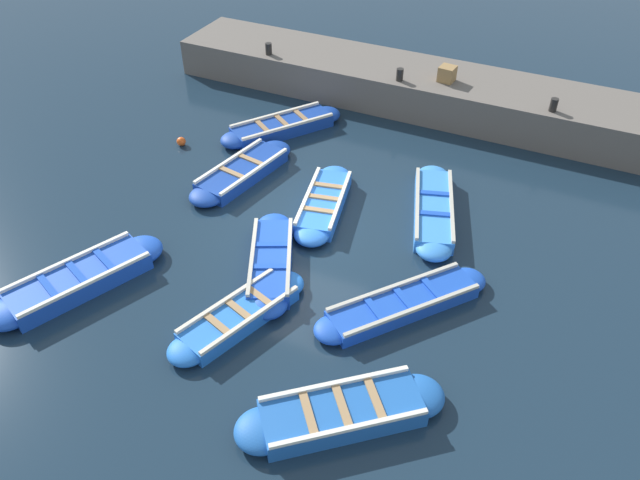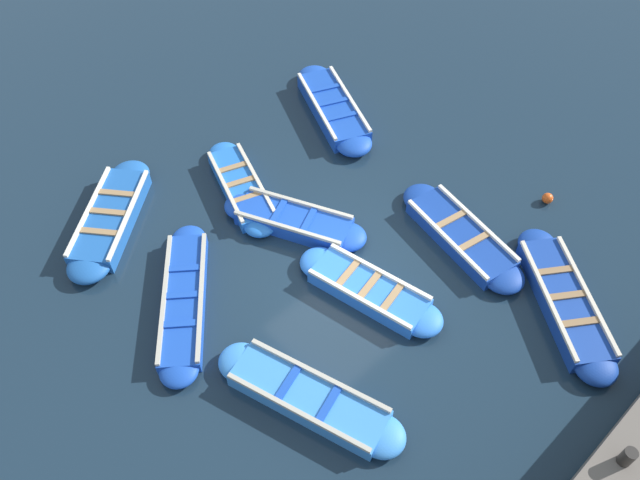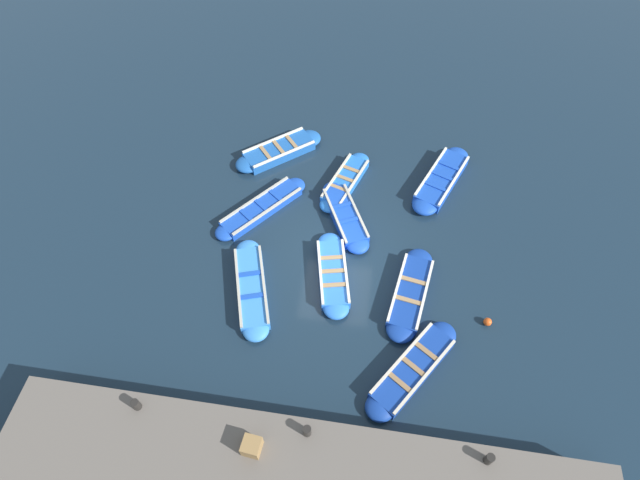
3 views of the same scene
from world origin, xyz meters
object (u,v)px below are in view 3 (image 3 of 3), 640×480
at_px(boat_broadside, 345,182).
at_px(boat_far_corner, 252,288).
at_px(boat_centre, 410,293).
at_px(wooden_crate, 252,446).
at_px(boat_alongside, 413,369).
at_px(boat_outer_left, 279,151).
at_px(boat_near_quay, 345,216).
at_px(buoy_orange_near, 488,322).
at_px(boat_inner_gap, 441,180).
at_px(bollard_north, 489,459).
at_px(boat_drifting, 333,274).
at_px(boat_end_of_row, 262,208).
at_px(bollard_mid_north, 307,431).
at_px(bollard_mid_south, 136,405).

bearing_deg(boat_broadside, boat_far_corner, 154.29).
distance_m(boat_centre, wooden_crate, 6.55).
xyz_separation_m(boat_alongside, boat_far_corner, (1.91, 5.02, -0.01)).
relative_size(boat_outer_left, boat_centre, 0.93).
relative_size(boat_near_quay, boat_outer_left, 0.99).
bearing_deg(boat_broadside, buoy_orange_near, -135.62).
height_order(boat_inner_gap, bollard_north, bollard_north).
xyz_separation_m(boat_drifting, wooden_crate, (-5.68, 1.17, 1.14)).
height_order(boat_broadside, boat_alongside, boat_alongside).
height_order(boat_outer_left, boat_drifting, boat_outer_left).
bearing_deg(boat_end_of_row, bollard_mid_north, -159.07).
xyz_separation_m(boat_near_quay, wooden_crate, (-8.06, 1.28, 1.13)).
bearing_deg(boat_near_quay, bollard_mid_south, 150.19).
bearing_deg(boat_inner_gap, boat_far_corner, 133.22).
distance_m(boat_near_quay, boat_broadside, 1.62).
distance_m(bollard_mid_north, bollard_mid_south, 4.24).
height_order(boat_far_corner, buoy_orange_near, boat_far_corner).
xyz_separation_m(boat_centre, boat_drifting, (0.34, 2.45, 0.00)).
relative_size(boat_broadside, boat_end_of_row, 0.95).
height_order(boat_near_quay, boat_outer_left, boat_outer_left).
relative_size(boat_centre, bollard_mid_south, 10.15).
distance_m(boat_near_quay, boat_drifting, 2.38).
bearing_deg(wooden_crate, boat_drifting, -11.64).
distance_m(bollard_mid_north, wooden_crate, 1.33).
relative_size(boat_end_of_row, bollard_mid_north, 9.84).
xyz_separation_m(boat_near_quay, bollard_mid_south, (-7.52, 4.31, 1.09)).
relative_size(bollard_north, bollard_mid_south, 1.00).
xyz_separation_m(boat_near_quay, bollard_north, (-7.52, -4.18, 1.09)).
height_order(bollard_mid_north, buoy_orange_near, bollard_mid_north).
xyz_separation_m(boat_alongside, buoy_orange_near, (1.82, -2.15, -0.06)).
bearing_deg(buoy_orange_near, wooden_crate, 128.51).
xyz_separation_m(boat_end_of_row, boat_far_corner, (-3.20, -0.39, 0.02)).
bearing_deg(boat_outer_left, wooden_crate, -171.70).
xyz_separation_m(boat_near_quay, boat_centre, (-2.72, -2.34, -0.01)).
bearing_deg(boat_end_of_row, buoy_orange_near, -113.48).
xyz_separation_m(boat_outer_left, wooden_crate, (-10.84, -1.58, 1.12)).
bearing_deg(bollard_mid_north, boat_end_of_row, 20.93).
height_order(bollard_north, buoy_orange_near, bollard_north).
distance_m(boat_end_of_row, bollard_mid_south, 7.68).
height_order(boat_broadside, boat_inner_gap, boat_inner_gap).
relative_size(boat_outer_left, bollard_mid_south, 9.46).
height_order(boat_broadside, boat_outer_left, boat_outer_left).
xyz_separation_m(boat_end_of_row, boat_centre, (-2.67, -5.26, 0.01)).
distance_m(boat_end_of_row, boat_far_corner, 3.23).
bearing_deg(wooden_crate, boat_end_of_row, 11.58).
height_order(boat_alongside, bollard_north, bollard_north).
xyz_separation_m(boat_broadside, boat_end_of_row, (-1.66, 2.73, -0.01)).
relative_size(boat_centre, bollard_mid_north, 10.15).
distance_m(bollard_north, buoy_orange_near, 4.36).
distance_m(boat_near_quay, bollard_mid_north, 7.60).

